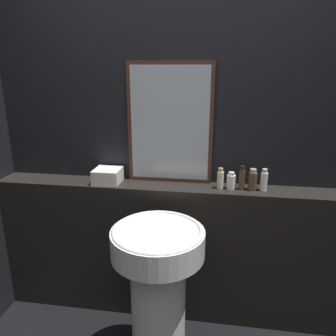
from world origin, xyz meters
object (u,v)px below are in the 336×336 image
(conditioner_bottle, at_px, (231,181))
(hand_soap_bottle, at_px, (264,181))
(mirror, at_px, (170,124))
(lotion_bottle, at_px, (242,179))
(shampoo_bottle, at_px, (220,179))
(body_wash_bottle, at_px, (253,180))
(pedestal_sink, at_px, (158,286))
(towel_stack, at_px, (108,176))

(conditioner_bottle, relative_size, hand_soap_bottle, 0.78)
(mirror, relative_size, hand_soap_bottle, 5.50)
(lotion_bottle, bearing_deg, mirror, 169.50)
(shampoo_bottle, distance_m, body_wash_bottle, 0.20)
(lotion_bottle, bearing_deg, pedestal_sink, -134.13)
(conditioner_bottle, bearing_deg, body_wash_bottle, 0.00)
(mirror, distance_m, hand_soap_bottle, 0.71)
(shampoo_bottle, bearing_deg, body_wash_bottle, 0.00)
(conditioner_bottle, bearing_deg, towel_stack, 180.00)
(lotion_bottle, distance_m, body_wash_bottle, 0.07)
(towel_stack, distance_m, conditioner_bottle, 0.83)
(body_wash_bottle, bearing_deg, hand_soap_bottle, -0.00)
(body_wash_bottle, bearing_deg, conditioner_bottle, 180.00)
(conditioner_bottle, relative_size, lotion_bottle, 0.71)
(conditioner_bottle, distance_m, hand_soap_bottle, 0.21)
(mirror, relative_size, body_wash_bottle, 5.66)
(shampoo_bottle, bearing_deg, pedestal_sink, -124.38)
(conditioner_bottle, distance_m, lotion_bottle, 0.07)
(conditioner_bottle, bearing_deg, lotion_bottle, 0.00)
(mirror, xyz_separation_m, shampoo_bottle, (0.34, -0.09, -0.34))
(towel_stack, relative_size, shampoo_bottle, 1.31)
(towel_stack, relative_size, body_wash_bottle, 1.27)
(conditioner_bottle, xyz_separation_m, lotion_bottle, (0.07, 0.00, 0.02))
(pedestal_sink, xyz_separation_m, towel_stack, (-0.43, 0.48, 0.49))
(mirror, relative_size, towel_stack, 4.46)
(pedestal_sink, height_order, lotion_bottle, lotion_bottle)
(shampoo_bottle, xyz_separation_m, lotion_bottle, (0.14, 0.00, 0.01))
(pedestal_sink, relative_size, conditioner_bottle, 8.08)
(mirror, bearing_deg, shampoo_bottle, -14.52)
(towel_stack, bearing_deg, hand_soap_bottle, -0.00)
(lotion_bottle, bearing_deg, hand_soap_bottle, -0.00)
(pedestal_sink, xyz_separation_m, shampoo_bottle, (0.33, 0.48, 0.50))
(towel_stack, relative_size, hand_soap_bottle, 1.23)
(hand_soap_bottle, bearing_deg, mirror, 171.80)
(mirror, distance_m, conditioner_bottle, 0.55)
(pedestal_sink, xyz_separation_m, lotion_bottle, (0.46, 0.48, 0.51))
(shampoo_bottle, bearing_deg, towel_stack, 180.00)
(lotion_bottle, bearing_deg, body_wash_bottle, 0.00)
(hand_soap_bottle, bearing_deg, shampoo_bottle, 180.00)
(lotion_bottle, bearing_deg, shampoo_bottle, 180.00)
(body_wash_bottle, bearing_deg, mirror, 170.76)
(shampoo_bottle, distance_m, conditioner_bottle, 0.07)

